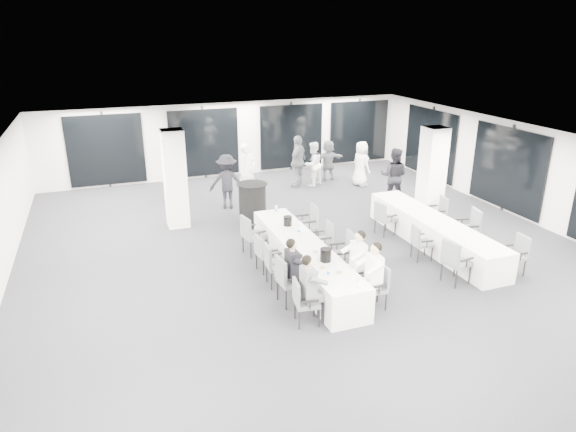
{
  "coord_description": "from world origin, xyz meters",
  "views": [
    {
      "loc": [
        -4.65,
        -10.96,
        5.39
      ],
      "look_at": [
        -0.66,
        -0.2,
        1.18
      ],
      "focal_mm": 32.0,
      "sensor_mm": 36.0,
      "label": 1
    }
  ],
  "objects_px": {
    "chair_main_right_near": "(378,284)",
    "standing_guest_a": "(247,167)",
    "standing_guest_h": "(394,172)",
    "standing_guest_g": "(171,174)",
    "chair_main_right_far": "(309,221)",
    "chair_side_right_far": "(438,211)",
    "chair_side_left_far": "(384,216)",
    "chair_side_left_mid": "(420,241)",
    "standing_guest_d": "(298,158)",
    "chair_main_left_far": "(251,233)",
    "ice_bucket_near": "(326,255)",
    "chair_side_right_near": "(517,252)",
    "standing_guest_f": "(328,158)",
    "chair_side_right_mid": "(470,226)",
    "cocktail_table": "(252,204)",
    "standing_guest_c": "(227,178)",
    "chair_side_left_near": "(454,259)",
    "chair_main_right_mid": "(345,251)",
    "standing_guest_b": "(313,161)",
    "chair_main_right_fourth": "(325,237)",
    "standing_guest_e": "(361,161)",
    "banquet_table_main": "(304,259)",
    "chair_main_left_near": "(303,299)",
    "chair_main_right_second": "(362,270)",
    "chair_main_left_mid": "(274,263)",
    "banquet_table_side": "(433,232)",
    "chair_main_left_second": "(287,278)",
    "ice_bucket_far": "(288,221)"
  },
  "relations": [
    {
      "from": "chair_main_right_near",
      "to": "standing_guest_f",
      "type": "bearing_deg",
      "value": -13.88
    },
    {
      "from": "cocktail_table",
      "to": "chair_main_right_mid",
      "type": "bearing_deg",
      "value": -75.19
    },
    {
      "from": "chair_main_right_far",
      "to": "ice_bucket_far",
      "type": "xyz_separation_m",
      "value": [
        -0.79,
        -0.5,
        0.29
      ]
    },
    {
      "from": "chair_side_left_far",
      "to": "standing_guest_a",
      "type": "relative_size",
      "value": 0.45
    },
    {
      "from": "chair_side_left_mid",
      "to": "chair_main_right_mid",
      "type": "bearing_deg",
      "value": -78.68
    },
    {
      "from": "chair_main_right_fourth",
      "to": "chair_side_right_mid",
      "type": "bearing_deg",
      "value": -97.43
    },
    {
      "from": "chair_main_left_mid",
      "to": "standing_guest_b",
      "type": "relative_size",
      "value": 0.53
    },
    {
      "from": "chair_side_right_near",
      "to": "standing_guest_a",
      "type": "distance_m",
      "value": 8.8
    },
    {
      "from": "chair_main_left_far",
      "to": "ice_bucket_near",
      "type": "bearing_deg",
      "value": 8.71
    },
    {
      "from": "standing_guest_g",
      "to": "standing_guest_h",
      "type": "distance_m",
      "value": 7.3
    },
    {
      "from": "chair_side_right_mid",
      "to": "chair_side_right_near",
      "type": "bearing_deg",
      "value": -167.42
    },
    {
      "from": "chair_main_right_near",
      "to": "standing_guest_a",
      "type": "xyz_separation_m",
      "value": [
        -0.45,
        7.94,
        0.52
      ]
    },
    {
      "from": "standing_guest_a",
      "to": "standing_guest_f",
      "type": "relative_size",
      "value": 1.21
    },
    {
      "from": "chair_main_left_mid",
      "to": "standing_guest_d",
      "type": "height_order",
      "value": "standing_guest_d"
    },
    {
      "from": "chair_side_right_near",
      "to": "chair_main_right_fourth",
      "type": "bearing_deg",
      "value": 62.25
    },
    {
      "from": "standing_guest_a",
      "to": "chair_main_right_far",
      "type": "bearing_deg",
      "value": -104.07
    },
    {
      "from": "standing_guest_e",
      "to": "chair_side_right_mid",
      "type": "bearing_deg",
      "value": 166.35
    },
    {
      "from": "banquet_table_side",
      "to": "chair_main_left_near",
      "type": "xyz_separation_m",
      "value": [
        -4.61,
        -2.34,
        0.15
      ]
    },
    {
      "from": "chair_side_right_mid",
      "to": "chair_main_right_fourth",
      "type": "bearing_deg",
      "value": 91.9
    },
    {
      "from": "chair_side_left_mid",
      "to": "standing_guest_d",
      "type": "distance_m",
      "value": 6.88
    },
    {
      "from": "banquet_table_main",
      "to": "chair_main_right_far",
      "type": "height_order",
      "value": "chair_main_right_far"
    },
    {
      "from": "chair_side_right_mid",
      "to": "standing_guest_b",
      "type": "xyz_separation_m",
      "value": [
        -1.65,
        6.56,
        0.32
      ]
    },
    {
      "from": "standing_guest_e",
      "to": "cocktail_table",
      "type": "bearing_deg",
      "value": 103.41
    },
    {
      "from": "chair_main_left_far",
      "to": "chair_side_left_mid",
      "type": "bearing_deg",
      "value": 53.83
    },
    {
      "from": "chair_side_left_near",
      "to": "chair_side_right_far",
      "type": "bearing_deg",
      "value": 139.89
    },
    {
      "from": "standing_guest_f",
      "to": "standing_guest_h",
      "type": "bearing_deg",
      "value": 99.69
    },
    {
      "from": "chair_main_left_near",
      "to": "standing_guest_f",
      "type": "height_order",
      "value": "standing_guest_f"
    },
    {
      "from": "standing_guest_c",
      "to": "cocktail_table",
      "type": "bearing_deg",
      "value": 114.17
    },
    {
      "from": "standing_guest_e",
      "to": "chair_main_left_far",
      "type": "bearing_deg",
      "value": 115.83
    },
    {
      "from": "chair_main_right_far",
      "to": "chair_side_right_far",
      "type": "distance_m",
      "value": 3.8
    },
    {
      "from": "standing_guest_e",
      "to": "standing_guest_f",
      "type": "xyz_separation_m",
      "value": [
        -0.83,
        1.04,
        -0.05
      ]
    },
    {
      "from": "chair_main_right_fourth",
      "to": "standing_guest_b",
      "type": "distance_m",
      "value": 6.22
    },
    {
      "from": "cocktail_table",
      "to": "chair_side_left_far",
      "type": "height_order",
      "value": "cocktail_table"
    },
    {
      "from": "banquet_table_main",
      "to": "chair_main_right_second",
      "type": "distance_m",
      "value": 1.5
    },
    {
      "from": "chair_side_right_far",
      "to": "standing_guest_c",
      "type": "relative_size",
      "value": 0.49
    },
    {
      "from": "chair_side_right_mid",
      "to": "cocktail_table",
      "type": "bearing_deg",
      "value": 66.4
    },
    {
      "from": "chair_main_left_second",
      "to": "standing_guest_h",
      "type": "height_order",
      "value": "standing_guest_h"
    },
    {
      "from": "chair_main_left_mid",
      "to": "standing_guest_b",
      "type": "xyz_separation_m",
      "value": [
        3.8,
        6.82,
        0.36
      ]
    },
    {
      "from": "chair_side_left_far",
      "to": "standing_guest_a",
      "type": "xyz_separation_m",
      "value": [
        -2.57,
        4.54,
        0.5
      ]
    },
    {
      "from": "chair_main_right_second",
      "to": "ice_bucket_near",
      "type": "bearing_deg",
      "value": 71.26
    },
    {
      "from": "chair_main_right_second",
      "to": "standing_guest_g",
      "type": "xyz_separation_m",
      "value": [
        -2.88,
        7.91,
        0.35
      ]
    },
    {
      "from": "banquet_table_main",
      "to": "standing_guest_d",
      "type": "xyz_separation_m",
      "value": [
        2.43,
        6.58,
        0.68
      ]
    },
    {
      "from": "chair_main_right_second",
      "to": "chair_main_left_mid",
      "type": "bearing_deg",
      "value": 59.65
    },
    {
      "from": "chair_main_right_near",
      "to": "standing_guest_h",
      "type": "height_order",
      "value": "standing_guest_h"
    },
    {
      "from": "chair_side_left_far",
      "to": "chair_side_right_near",
      "type": "bearing_deg",
      "value": 17.94
    },
    {
      "from": "chair_main_left_near",
      "to": "standing_guest_e",
      "type": "distance_m",
      "value": 9.65
    },
    {
      "from": "chair_main_right_far",
      "to": "chair_side_right_near",
      "type": "xyz_separation_m",
      "value": [
        3.77,
        -3.42,
        -0.05
      ]
    },
    {
      "from": "chair_main_right_mid",
      "to": "standing_guest_b",
      "type": "bearing_deg",
      "value": -10.93
    },
    {
      "from": "cocktail_table",
      "to": "chair_main_left_second",
      "type": "bearing_deg",
      "value": -97.91
    },
    {
      "from": "banquet_table_main",
      "to": "chair_main_left_near",
      "type": "bearing_deg",
      "value": -112.63
    }
  ]
}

